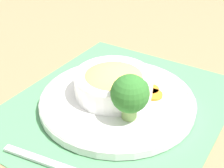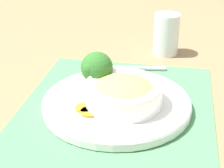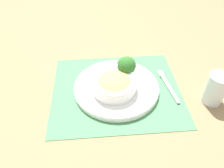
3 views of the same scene
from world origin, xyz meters
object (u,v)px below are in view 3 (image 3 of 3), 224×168
(broccoli_floret, at_px, (126,66))
(fork, at_px, (166,83))
(water_glass, at_px, (215,90))
(bowl, at_px, (114,84))

(broccoli_floret, bearing_deg, fork, -9.77)
(broccoli_floret, bearing_deg, water_glass, -21.32)
(bowl, xyz_separation_m, fork, (0.21, 0.04, -0.04))
(fork, bearing_deg, bowl, -179.82)
(bowl, relative_size, broccoli_floret, 1.83)
(bowl, bearing_deg, broccoli_floret, 55.63)
(bowl, relative_size, water_glass, 1.40)
(bowl, xyz_separation_m, broccoli_floret, (0.05, 0.07, 0.02))
(bowl, relative_size, fork, 0.90)
(broccoli_floret, xyz_separation_m, fork, (0.16, -0.03, -0.07))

